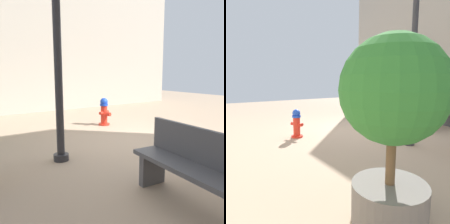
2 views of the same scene
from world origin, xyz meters
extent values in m
plane|color=tan|center=(0.00, 0.00, 0.00)|extent=(23.40, 23.40, 0.00)
cylinder|color=red|center=(1.95, -0.26, 0.03)|extent=(0.34, 0.34, 0.05)
cylinder|color=red|center=(1.95, -0.26, 0.32)|extent=(0.20, 0.20, 0.54)
cylinder|color=blue|center=(1.95, -0.26, 0.62)|extent=(0.25, 0.25, 0.06)
sphere|color=blue|center=(1.95, -0.26, 0.72)|extent=(0.23, 0.23, 0.23)
cylinder|color=red|center=(2.00, -0.39, 0.39)|extent=(0.13, 0.15, 0.09)
cylinder|color=red|center=(1.89, -0.12, 0.39)|extent=(0.13, 0.15, 0.09)
cylinder|color=red|center=(1.80, -0.32, 0.35)|extent=(0.17, 0.16, 0.12)
cube|color=#4C4C51|center=(-3.23, 1.49, 0.23)|extent=(0.14, 0.40, 0.45)
cube|color=#4C4C51|center=(-1.84, 1.36, 0.23)|extent=(0.14, 0.40, 0.45)
cube|color=#4C4C51|center=(-2.54, 1.43, 0.48)|extent=(1.77, 0.60, 0.06)
cube|color=#4C4C51|center=(-2.55, 1.24, 0.73)|extent=(1.74, 0.22, 0.44)
cylinder|color=slate|center=(2.53, 3.79, 0.24)|extent=(0.88, 0.88, 0.48)
cylinder|color=brown|center=(2.53, 3.79, 0.83)|extent=(0.11, 0.11, 0.71)
sphere|color=#2D722D|center=(2.53, 3.79, 1.55)|extent=(1.19, 1.19, 1.19)
cylinder|color=#2D2D33|center=(-0.17, 2.06, 0.06)|extent=(0.28, 0.28, 0.12)
cylinder|color=#2D2D33|center=(-0.17, 2.06, 2.15)|extent=(0.14, 0.14, 4.06)
camera|label=1|loc=(-4.36, 3.82, 1.64)|focal=40.23mm
camera|label=2|loc=(4.26, 5.28, 1.64)|focal=32.88mm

